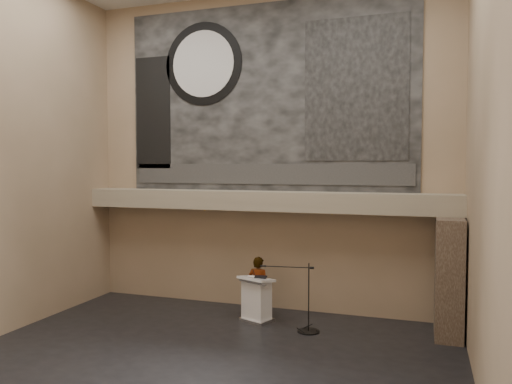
% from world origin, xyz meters
% --- Properties ---
extents(floor, '(10.00, 10.00, 0.00)m').
position_xyz_m(floor, '(0.00, 0.00, 0.00)').
color(floor, black).
rests_on(floor, ground).
extents(wall_back, '(10.00, 0.02, 8.50)m').
position_xyz_m(wall_back, '(0.00, 4.00, 4.25)').
color(wall_back, '#8F785A').
rests_on(wall_back, floor).
extents(wall_front, '(10.00, 0.02, 8.50)m').
position_xyz_m(wall_front, '(0.00, -4.00, 4.25)').
color(wall_front, '#8F785A').
rests_on(wall_front, floor).
extents(wall_left, '(0.02, 8.00, 8.50)m').
position_xyz_m(wall_left, '(-5.00, 0.00, 4.25)').
color(wall_left, '#8F785A').
rests_on(wall_left, floor).
extents(wall_right, '(0.02, 8.00, 8.50)m').
position_xyz_m(wall_right, '(5.00, 0.00, 4.25)').
color(wall_right, '#8F785A').
rests_on(wall_right, floor).
extents(soffit, '(10.00, 0.80, 0.50)m').
position_xyz_m(soffit, '(0.00, 3.60, 2.95)').
color(soffit, gray).
rests_on(soffit, wall_back).
extents(sprinkler_left, '(0.04, 0.04, 0.06)m').
position_xyz_m(sprinkler_left, '(-1.60, 3.55, 2.67)').
color(sprinkler_left, '#B2893D').
rests_on(sprinkler_left, soffit).
extents(sprinkler_right, '(0.04, 0.04, 0.06)m').
position_xyz_m(sprinkler_right, '(1.90, 3.55, 2.67)').
color(sprinkler_right, '#B2893D').
rests_on(sprinkler_right, soffit).
extents(banner, '(8.00, 0.05, 5.00)m').
position_xyz_m(banner, '(0.00, 3.97, 5.70)').
color(banner, black).
rests_on(banner, wall_back).
extents(banner_text_strip, '(7.76, 0.02, 0.55)m').
position_xyz_m(banner_text_strip, '(0.00, 3.93, 3.65)').
color(banner_text_strip, '#2D2D2D').
rests_on(banner_text_strip, banner).
extents(banner_clock_rim, '(2.30, 0.02, 2.30)m').
position_xyz_m(banner_clock_rim, '(-1.80, 3.93, 6.70)').
color(banner_clock_rim, black).
rests_on(banner_clock_rim, banner).
extents(banner_clock_face, '(1.84, 0.02, 1.84)m').
position_xyz_m(banner_clock_face, '(-1.80, 3.91, 6.70)').
color(banner_clock_face, silver).
rests_on(banner_clock_face, banner).
extents(banner_building_print, '(2.60, 0.02, 3.60)m').
position_xyz_m(banner_building_print, '(2.40, 3.93, 5.80)').
color(banner_building_print, black).
rests_on(banner_building_print, banner).
extents(banner_brick_print, '(1.10, 0.02, 3.20)m').
position_xyz_m(banner_brick_print, '(-3.40, 3.93, 5.40)').
color(banner_brick_print, black).
rests_on(banner_brick_print, banner).
extents(stone_pier, '(0.60, 1.40, 2.70)m').
position_xyz_m(stone_pier, '(4.65, 3.15, 1.35)').
color(stone_pier, '#423328').
rests_on(stone_pier, floor).
extents(lectern, '(0.97, 0.84, 1.14)m').
position_xyz_m(lectern, '(0.18, 2.72, 0.55)').
color(lectern, silver).
rests_on(lectern, floor).
extents(binder, '(0.32, 0.27, 0.04)m').
position_xyz_m(binder, '(0.28, 2.74, 1.12)').
color(binder, black).
rests_on(binder, lectern).
extents(papers, '(0.26, 0.34, 0.00)m').
position_xyz_m(papers, '(0.03, 2.73, 1.10)').
color(papers, white).
rests_on(papers, lectern).
extents(speaker_person, '(0.59, 0.41, 1.56)m').
position_xyz_m(speaker_person, '(0.10, 3.07, 0.78)').
color(speaker_person, silver).
rests_on(speaker_person, floor).
extents(mic_stand, '(1.38, 0.52, 1.61)m').
position_xyz_m(mic_stand, '(1.54, 2.36, 0.24)').
color(mic_stand, black).
rests_on(mic_stand, floor).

